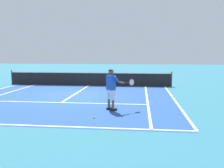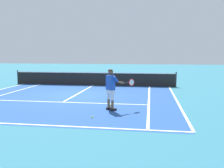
% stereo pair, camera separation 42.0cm
% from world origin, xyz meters
% --- Properties ---
extents(ground_plane, '(80.00, 80.00, 0.00)m').
position_xyz_m(ground_plane, '(0.00, 0.00, 0.00)').
color(ground_plane, teal).
extents(court_inner_surface, '(10.98, 10.59, 0.00)m').
position_xyz_m(court_inner_surface, '(0.00, -0.85, 0.00)').
color(court_inner_surface, '#234C93').
rests_on(court_inner_surface, ground).
extents(line_baseline, '(10.98, 0.10, 0.01)m').
position_xyz_m(line_baseline, '(0.00, -5.95, 0.00)').
color(line_baseline, white).
rests_on(line_baseline, ground).
extents(line_service, '(8.23, 0.10, 0.01)m').
position_xyz_m(line_service, '(0.00, -2.16, 0.00)').
color(line_service, white).
rests_on(line_service, ground).
extents(line_centre_service, '(0.10, 6.40, 0.01)m').
position_xyz_m(line_centre_service, '(0.00, 1.04, 0.00)').
color(line_centre_service, white).
rests_on(line_centre_service, ground).
extents(line_singles_right, '(0.10, 10.19, 0.01)m').
position_xyz_m(line_singles_right, '(4.12, -0.85, 0.00)').
color(line_singles_right, white).
rests_on(line_singles_right, ground).
extents(line_doubles_right, '(0.10, 10.19, 0.01)m').
position_xyz_m(line_doubles_right, '(5.49, -0.85, 0.00)').
color(line_doubles_right, white).
rests_on(line_doubles_right, ground).
extents(tennis_net, '(11.96, 0.08, 1.07)m').
position_xyz_m(tennis_net, '(0.00, 4.24, 0.50)').
color(tennis_net, '#333338').
rests_on(tennis_net, ground).
extents(tennis_player, '(1.17, 0.72, 1.71)m').
position_xyz_m(tennis_player, '(2.58, -3.45, 0.99)').
color(tennis_player, black).
rests_on(tennis_player, ground).
extents(tennis_ball_near_feet, '(0.07, 0.07, 0.07)m').
position_xyz_m(tennis_ball_near_feet, '(2.09, -4.80, 0.03)').
color(tennis_ball_near_feet, '#CCE02D').
rests_on(tennis_ball_near_feet, ground).
extents(tennis_ball_by_baseline, '(0.07, 0.07, 0.07)m').
position_xyz_m(tennis_ball_by_baseline, '(2.41, -2.62, 0.03)').
color(tennis_ball_by_baseline, '#CCE02D').
rests_on(tennis_ball_by_baseline, ground).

